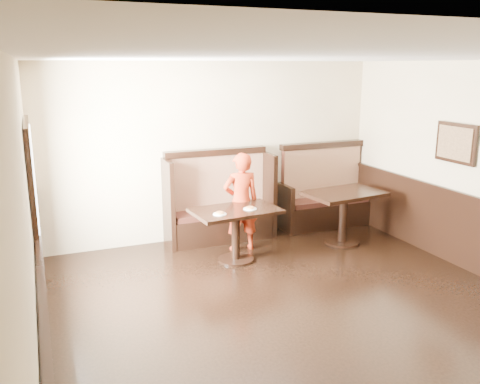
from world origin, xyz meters
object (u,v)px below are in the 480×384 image
booth_main (219,207)px  table_neighbor (344,205)px  table_main (236,221)px  booth_neighbor (324,198)px  child (241,202)px

booth_main → table_neighbor: (1.73, -0.92, 0.09)m
table_main → booth_neighbor: bearing=20.5°
booth_main → booth_neighbor: (1.95, -0.00, -0.05)m
booth_main → table_neighbor: booth_main is taller
booth_neighbor → table_neighbor: (-0.22, -0.92, 0.14)m
booth_main → child: bearing=-76.8°
booth_neighbor → child: child is taller
child → table_main: bearing=63.5°
booth_neighbor → child: size_ratio=1.10×
booth_neighbor → booth_main: bearing=179.9°
table_main → table_neighbor: 1.84m
booth_main → table_neighbor: size_ratio=1.37×
table_main → table_neighbor: table_neighbor is taller
booth_neighbor → table_main: size_ratio=1.30×
table_main → child: bearing=53.1°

